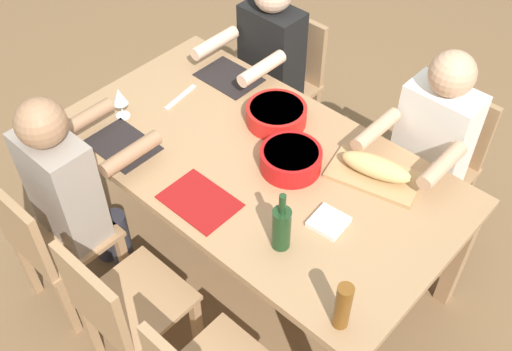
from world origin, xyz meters
name	(u,v)px	position (x,y,z in m)	size (l,w,h in m)	color
ground_plane	(256,256)	(0.00, 0.00, 0.00)	(8.00, 8.00, 0.00)	brown
dining_table	(256,170)	(0.00, 0.00, 0.66)	(1.89, 1.03, 0.74)	#A87F56
chair_near_left	(438,158)	(-0.52, -0.84, 0.48)	(0.40, 0.40, 0.85)	#A87F56
diner_near_left	(428,146)	(-0.52, -0.65, 0.70)	(0.41, 0.53, 1.20)	#2D2D38
chair_far_right	(49,240)	(0.52, 0.84, 0.48)	(0.40, 0.40, 0.85)	#A87F56
diner_far_right	(72,186)	(0.52, 0.65, 0.70)	(0.41, 0.53, 1.20)	#2D2D38
chair_far_center	(120,306)	(0.00, 0.84, 0.48)	(0.40, 0.40, 0.85)	#A87F56
chair_near_right	(286,77)	(0.52, -0.84, 0.48)	(0.40, 0.40, 0.85)	#A87F56
diner_near_right	(266,60)	(0.52, -0.65, 0.70)	(0.41, 0.53, 1.20)	#2D2D38
serving_bowl_pasta	(291,158)	(-0.15, -0.06, 0.80)	(0.28, 0.28, 0.10)	red
serving_bowl_salad	(276,114)	(0.10, -0.26, 0.79)	(0.29, 0.29, 0.09)	red
cutting_board	(374,176)	(-0.47, -0.27, 0.75)	(0.40, 0.22, 0.02)	tan
bread_loaf	(376,167)	(-0.47, -0.27, 0.81)	(0.32, 0.11, 0.09)	tan
wine_bottle	(281,227)	(-0.41, 0.30, 0.85)	(0.08, 0.08, 0.29)	#193819
beer_bottle	(343,306)	(-0.79, 0.42, 0.85)	(0.06, 0.06, 0.22)	brown
wine_glass	(119,97)	(0.69, 0.22, 0.86)	(0.08, 0.08, 0.17)	silver
placemat_far_right	(123,145)	(0.52, 0.36, 0.74)	(0.32, 0.23, 0.01)	black
placemat_far_center	(200,201)	(0.00, 0.36, 0.74)	(0.32, 0.23, 0.01)	maroon
placemat_near_right	(229,77)	(0.52, -0.36, 0.74)	(0.32, 0.23, 0.01)	black
carving_knife	(180,97)	(0.58, -0.07, 0.74)	(0.23, 0.02, 0.01)	silver
napkin_stack	(329,222)	(-0.48, 0.08, 0.75)	(0.14, 0.14, 0.02)	white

